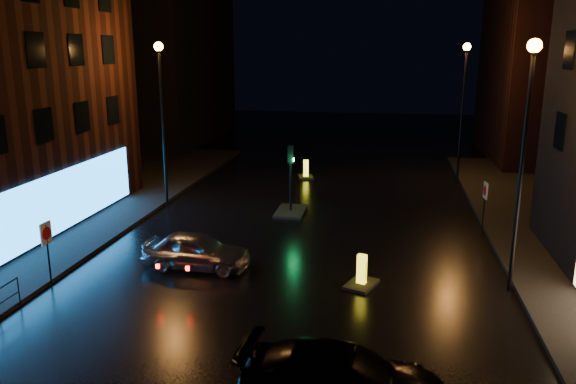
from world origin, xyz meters
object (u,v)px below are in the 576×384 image
at_px(silver_hatchback, 197,251).
at_px(bollard_near, 361,279).
at_px(bollard_far, 306,174).
at_px(road_sign_left, 47,239).
at_px(dark_sedan, 344,379).
at_px(road_sign_right, 485,195).
at_px(traffic_signal, 291,203).

bearing_deg(silver_hatchback, bollard_near, -92.91).
bearing_deg(bollard_far, bollard_near, -89.30).
relative_size(silver_hatchback, bollard_far, 2.67).
distance_m(silver_hatchback, road_sign_left, 5.22).
distance_m(dark_sedan, bollard_far, 23.70).
height_order(bollard_near, road_sign_right, road_sign_right).
distance_m(silver_hatchback, road_sign_right, 13.12).
distance_m(bollard_near, bollard_far, 16.94).
xyz_separation_m(silver_hatchback, bollard_far, (1.86, 15.78, -0.43)).
height_order(traffic_signal, road_sign_left, traffic_signal).
relative_size(silver_hatchback, road_sign_right, 1.78).
bearing_deg(bollard_near, road_sign_right, 75.07).
bearing_deg(bollard_near, traffic_signal, 135.82).
bearing_deg(bollard_far, dark_sedan, -93.76).
height_order(traffic_signal, bollard_near, traffic_signal).
xyz_separation_m(dark_sedan, road_sign_right, (5.18, 14.06, 0.99)).
bearing_deg(road_sign_right, silver_hatchback, 23.27).
xyz_separation_m(traffic_signal, dark_sedan, (3.91, -15.44, 0.21)).
distance_m(dark_sedan, road_sign_left, 11.79).
bearing_deg(bollard_near, bollard_far, 125.63).
bearing_deg(traffic_signal, bollard_near, -64.92).
height_order(traffic_signal, bollard_far, traffic_signal).
relative_size(bollard_far, road_sign_right, 0.67).
distance_m(traffic_signal, bollard_far, 7.88).
xyz_separation_m(bollard_near, road_sign_right, (5.12, 7.13, 1.44)).
bearing_deg(road_sign_left, traffic_signal, 59.77).
height_order(bollard_far, road_sign_left, road_sign_left).
xyz_separation_m(traffic_signal, bollard_far, (-0.37, 7.86, -0.25)).
bearing_deg(silver_hatchback, road_sign_left, 121.79).
relative_size(bollard_near, road_sign_left, 0.66).
distance_m(bollard_far, road_sign_left, 19.40).
distance_m(silver_hatchback, bollard_near, 6.25).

